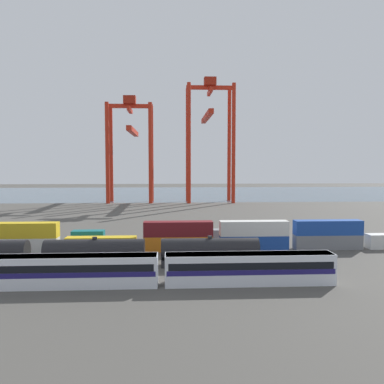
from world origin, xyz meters
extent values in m
plane|color=#4C4944|center=(0.00, 40.00, 0.00)|extent=(420.00, 420.00, 0.00)
cube|color=#475B6B|center=(0.00, 143.82, 0.00)|extent=(400.00, 110.00, 0.01)
cube|color=silver|center=(-14.79, -20.48, 1.95)|extent=(21.39, 3.10, 3.90)
cube|color=navy|center=(-14.79, -20.48, 1.85)|extent=(20.96, 3.14, 0.64)
cube|color=black|center=(-14.79, -20.48, 2.63)|extent=(20.53, 3.13, 0.90)
cube|color=slate|center=(-14.79, -20.48, 3.72)|extent=(21.17, 2.85, 0.36)
cube|color=silver|center=(7.49, -20.48, 1.95)|extent=(21.39, 3.10, 3.90)
cube|color=navy|center=(7.49, -20.48, 1.85)|extent=(20.96, 3.14, 0.64)
cube|color=black|center=(7.49, -20.48, 2.63)|extent=(20.53, 3.13, 0.90)
cube|color=slate|center=(7.49, -20.48, 3.72)|extent=(21.17, 2.85, 0.36)
cube|color=#232326|center=(-13.63, -11.21, 0.55)|extent=(14.55, 2.50, 1.10)
cylinder|color=black|center=(-13.63, -11.21, 2.63)|extent=(14.55, 3.06, 3.06)
cylinder|color=black|center=(-13.63, -11.21, 4.34)|extent=(0.70, 0.70, 0.36)
cube|color=#232326|center=(3.39, -11.21, 0.55)|extent=(14.55, 2.50, 1.10)
cylinder|color=black|center=(3.39, -11.21, 2.63)|extent=(14.55, 3.06, 3.06)
cylinder|color=black|center=(3.39, -11.21, 4.34)|extent=(0.70, 0.70, 0.36)
cube|color=silver|center=(-27.94, -0.66, 1.30)|extent=(12.10, 2.44, 2.60)
cube|color=gold|center=(-27.94, -0.66, 3.90)|extent=(12.10, 2.44, 2.60)
cube|color=gold|center=(-14.54, -0.66, 1.30)|extent=(12.10, 2.44, 2.60)
cube|color=orange|center=(-1.14, -0.66, 1.30)|extent=(12.10, 2.44, 2.60)
cube|color=maroon|center=(-1.14, -0.66, 3.90)|extent=(12.10, 2.44, 2.60)
cube|color=#1C4299|center=(12.27, -0.66, 1.30)|extent=(12.10, 2.44, 2.60)
cube|color=silver|center=(12.27, -0.66, 3.90)|extent=(12.10, 2.44, 2.60)
cube|color=slate|center=(25.67, -0.66, 1.30)|extent=(12.10, 2.44, 2.60)
cube|color=#1C4299|center=(25.67, -0.66, 3.90)|extent=(12.10, 2.44, 2.60)
cube|color=#197538|center=(-31.92, 6.22, 1.30)|extent=(12.10, 2.44, 2.60)
cube|color=#146066|center=(-18.21, 6.22, 1.30)|extent=(6.04, 2.44, 2.60)
cube|color=#AD211C|center=(-4.49, 6.22, 1.30)|extent=(6.04, 2.44, 2.60)
cube|color=slate|center=(9.23, 6.22, 1.30)|extent=(12.10, 2.44, 2.60)
cylinder|color=red|center=(-27.11, 86.69, 19.76)|extent=(1.50, 1.50, 39.53)
cylinder|color=red|center=(-10.33, 86.69, 19.76)|extent=(1.50, 1.50, 39.53)
cylinder|color=red|center=(-27.11, 96.59, 19.76)|extent=(1.50, 1.50, 39.53)
cylinder|color=red|center=(-10.33, 96.59, 19.76)|extent=(1.50, 1.50, 39.53)
cube|color=red|center=(-18.72, 91.64, 38.73)|extent=(18.38, 1.20, 1.60)
cube|color=red|center=(-18.72, 91.64, 37.13)|extent=(1.20, 11.50, 1.60)
cube|color=red|center=(-18.72, 103.78, 29.64)|extent=(2.00, 34.69, 2.00)
cube|color=maroon|center=(-18.72, 91.64, 41.13)|extent=(4.80, 4.00, 3.20)
cylinder|color=red|center=(4.78, 85.84, 23.58)|extent=(1.50, 1.50, 47.16)
cylinder|color=red|center=(22.44, 85.84, 23.58)|extent=(1.50, 1.50, 47.16)
cylinder|color=red|center=(4.78, 97.44, 23.58)|extent=(1.50, 1.50, 47.16)
cylinder|color=red|center=(22.44, 97.44, 23.58)|extent=(1.50, 1.50, 47.16)
cube|color=red|center=(13.61, 91.64, 46.36)|extent=(19.26, 1.20, 1.60)
cube|color=red|center=(13.61, 91.64, 44.76)|extent=(1.20, 13.20, 1.60)
cube|color=red|center=(13.61, 104.88, 36.32)|extent=(2.00, 37.82, 2.00)
cube|color=maroon|center=(13.61, 91.64, 48.76)|extent=(4.80, 4.00, 3.20)
camera|label=1|loc=(-2.45, -69.05, 15.03)|focal=36.82mm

